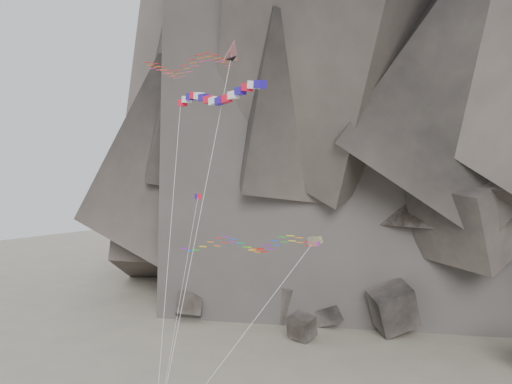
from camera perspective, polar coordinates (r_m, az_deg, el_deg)
The scene contains 5 objects.
headland at distance 110.78m, azimuth 19.03°, elevation 13.05°, with size 110.00×70.00×84.00m, color #544A44, non-canonical shape.
delta_kite at distance 50.10m, azimuth -6.58°, elevation 11.16°, with size 9.93×6.73×28.84m.
banner_kite at distance 45.90m, azimuth -3.62°, elevation 8.42°, with size 11.09×7.22×25.35m.
parafoil_kite at distance 47.78m, azimuth -1.36°, elevation -4.59°, with size 12.29×7.68×14.94m.
pennant_kite at distance 45.97m, azimuth -5.86°, elevation -4.09°, with size 1.23×4.00×17.78m.
Camera 1 is at (27.29, -35.43, 21.72)m, focal length 45.00 mm.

